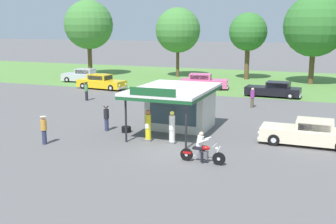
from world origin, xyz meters
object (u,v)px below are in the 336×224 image
Objects in this scene: featured_classic_sedan at (309,133)px; bystander_leaning_by_kiosk at (86,91)px; gas_pump_nearside at (148,127)px; bystander_strolling_foreground at (252,97)px; parked_car_back_row_far_left at (274,90)px; spare_tire_stack at (126,129)px; bystander_standing_back_lot at (106,118)px; parked_car_back_row_far_right at (101,82)px; parked_car_back_row_centre at (84,76)px; parked_car_back_row_centre_left at (203,82)px; motorcycle_with_rider at (202,150)px; bystander_admiring_sedan at (44,129)px; gas_pump_offside at (172,129)px.

bystander_leaning_by_kiosk is at bearing 158.53° from featured_classic_sedan.
bystander_strolling_foreground is at bearing 71.71° from gas_pump_nearside.
parked_car_back_row_far_left reaches higher than spare_tire_stack.
spare_tire_stack is (1.34, 0.13, -0.69)m from bystander_standing_back_lot.
featured_classic_sedan is 25.85m from parked_car_back_row_far_right.
featured_classic_sedan is 12.33m from bystander_standing_back_lot.
parked_car_back_row_centre is (-17.45, 20.60, -0.12)m from gas_pump_nearside.
gas_pump_nearside is 9.17m from featured_classic_sedan.
bystander_strolling_foreground is (-4.82, 9.67, 0.21)m from featured_classic_sedan.
parked_car_back_row_centre_left is at bearing 128.17° from bystander_strolling_foreground.
bystander_standing_back_lot is (-7.49, 3.85, 0.21)m from motorcycle_with_rider.
parked_car_back_row_far_right is 1.04× the size of parked_car_back_row_centre.
featured_classic_sedan is 1.00× the size of parked_car_back_row_centre.
parked_car_back_row_centre is at bearing 179.90° from parked_car_back_row_centre_left.
bystander_standing_back_lot is at bearing 152.82° from motorcycle_with_rider.
bystander_admiring_sedan reaches higher than motorcycle_with_rider.
parked_car_back_row_far_right is 6.96m from bystander_leaning_by_kiosk.
gas_pump_offside is 0.35× the size of parked_car_back_row_centre.
gas_pump_nearside reaches higher than bystander_admiring_sedan.
gas_pump_offside reaches higher than motorcycle_with_rider.
motorcycle_with_rider is 25.62m from parked_car_back_row_far_right.
bystander_standing_back_lot is (-3.43, 1.17, 0.03)m from gas_pump_nearside.
bystander_admiring_sedan is at bearing -127.36° from spare_tire_stack.
spare_tire_stack is at bearing -51.50° from parked_car_back_row_centre.
motorcycle_with_rider is 9.28m from bystander_admiring_sedan.
parked_car_back_row_far_left is 8.93× the size of spare_tire_stack.
featured_classic_sedan is at bearing 15.59° from gas_pump_nearside.
bystander_standing_back_lot reaches higher than spare_tire_stack.
bystander_admiring_sedan reaches higher than featured_classic_sedan.
parked_car_back_row_centre is (-21.50, 23.27, 0.07)m from motorcycle_with_rider.
motorcycle_with_rider is at bearing -92.66° from parked_car_back_row_far_left.
bystander_standing_back_lot reaches higher than parked_car_back_row_centre_left.
parked_car_back_row_far_left is 19.00m from bystander_standing_back_lot.
motorcycle_with_rider is at bearing -73.97° from parked_car_back_row_centre_left.
bystander_strolling_foreground reaches higher than parked_car_back_row_centre.
bystander_admiring_sedan is (-9.28, -0.12, 0.23)m from motorcycle_with_rider.
featured_classic_sedan is 31.93m from parked_car_back_row_centre.
parked_car_back_row_far_left is at bearing 74.56° from gas_pump_nearside.
gas_pump_nearside is 27.00m from parked_car_back_row_centre.
gas_pump_offside is 1.12× the size of bystander_leaning_by_kiosk.
spare_tire_stack is at bearing 160.11° from gas_pump_offside.
gas_pump_nearside is 1.12× the size of bystander_strolling_foreground.
parked_car_back_row_centre is at bearing 139.66° from parked_car_back_row_far_right.
parked_car_back_row_far_left is 23.35m from bystander_admiring_sedan.
parked_car_back_row_far_right is at bearing 146.74° from featured_classic_sedan.
parked_car_back_row_centre is 3.28× the size of bystander_admiring_sedan.
parked_car_back_row_centre_left is at bearing 162.68° from parked_car_back_row_far_left.
parked_car_back_row_centre_left is 10.74m from bystander_strolling_foreground.
bystander_leaning_by_kiosk is at bearing 112.29° from bystander_admiring_sedan.
bystander_leaning_by_kiosk reaches higher than featured_classic_sedan.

